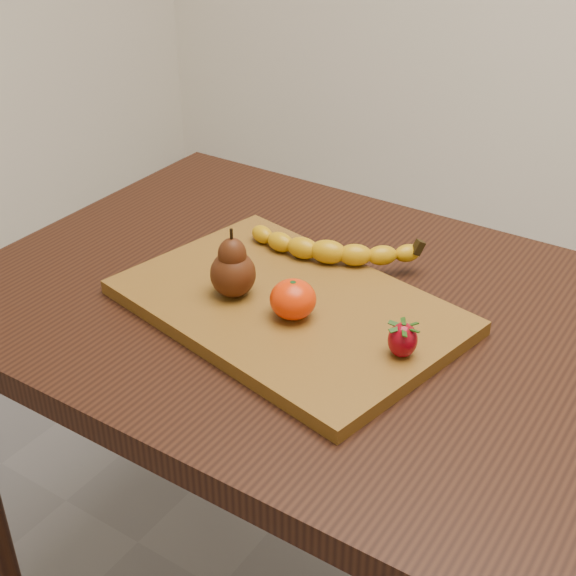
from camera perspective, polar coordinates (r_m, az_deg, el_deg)
The scene contains 6 objects.
table at distance 1.18m, azimuth 2.12°, elevation -5.08°, with size 1.00×0.70×0.76m.
cutting_board at distance 1.09m, azimuth -0.00°, elevation -1.35°, with size 0.45×0.30×0.02m, color brown.
banana at distance 1.17m, azimuth 2.87°, elevation 2.59°, with size 0.22×0.06×0.03m, color #C89609, non-canonical shape.
pear at distance 1.08m, azimuth -3.97°, elevation 1.82°, with size 0.06×0.06×0.10m, color #451E0B, non-canonical shape.
mandarin at distance 1.04m, azimuth 0.36°, elevation -0.81°, with size 0.06×0.06×0.05m, color #E73002.
strawberry at distance 0.98m, azimuth 8.16°, elevation -3.59°, with size 0.04×0.04×0.05m, color maroon, non-canonical shape.
Camera 1 is at (0.48, -0.82, 1.36)m, focal length 50.00 mm.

